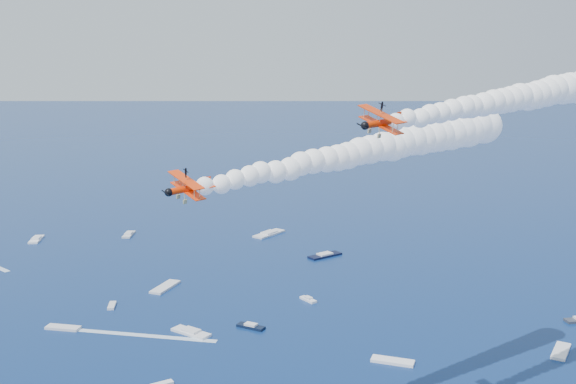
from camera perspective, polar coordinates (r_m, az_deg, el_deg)
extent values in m
cube|color=silver|center=(198.75, -17.89, -10.49)|extent=(9.71, 5.69, 0.70)
cube|color=silver|center=(281.17, -1.55, -3.42)|extent=(14.18, 14.46, 0.70)
cube|color=white|center=(289.95, -19.86, -3.66)|extent=(3.92, 11.30, 0.70)
cube|color=white|center=(188.30, 21.38, -12.00)|extent=(8.94, 10.48, 0.70)
cube|color=silver|center=(223.16, -10.00, -7.64)|extent=(9.38, 13.07, 0.70)
cube|color=silver|center=(286.99, -12.87, -3.40)|extent=(4.58, 10.32, 0.70)
cube|color=white|center=(188.25, -7.92, -11.28)|extent=(10.77, 10.24, 0.70)
cube|color=black|center=(252.34, 3.03, -5.20)|extent=(13.23, 9.86, 0.70)
cube|color=white|center=(162.69, -10.31, -15.20)|extent=(5.60, 3.76, 0.70)
cube|color=white|center=(209.25, 1.66, -8.78)|extent=(4.62, 6.16, 0.70)
cube|color=white|center=(172.69, 8.54, -13.49)|extent=(10.58, 7.37, 0.70)
cube|color=black|center=(190.37, -3.05, -10.92)|extent=(7.77, 6.51, 0.70)
cube|color=silver|center=(210.89, -14.19, -8.98)|extent=(1.94, 5.92, 0.70)
cube|color=white|center=(189.01, -11.47, -11.42)|extent=(36.73, 13.75, 0.04)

